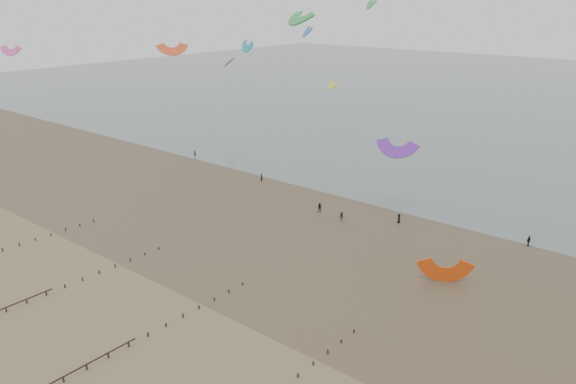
% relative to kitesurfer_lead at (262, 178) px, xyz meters
% --- Properties ---
extents(ground, '(500.00, 500.00, 0.00)m').
position_rel_kitesurfer_lead_xyz_m(ground, '(24.34, -47.39, -0.88)').
color(ground, brown).
rests_on(ground, ground).
extents(sea_and_shore, '(500.00, 665.00, 0.03)m').
position_rel_kitesurfer_lead_xyz_m(sea_and_shore, '(20.26, -12.99, -0.87)').
color(sea_and_shore, '#475654').
rests_on(sea_and_shore, ground).
extents(kitesurfer_lead, '(0.70, 0.52, 1.75)m').
position_rel_kitesurfer_lead_xyz_m(kitesurfer_lead, '(0.00, 0.00, 0.00)').
color(kitesurfer_lead, black).
rests_on(kitesurfer_lead, ground).
extents(kitesurfers, '(144.96, 18.34, 1.89)m').
position_rel_kitesurfer_lead_xyz_m(kitesurfers, '(56.19, 0.51, -0.01)').
color(kitesurfers, black).
rests_on(kitesurfers, ground).
extents(grounded_kite, '(8.07, 7.58, 3.53)m').
position_rel_kitesurfer_lead_xyz_m(grounded_kite, '(49.05, -16.85, -0.88)').
color(grounded_kite, '#D5410D').
rests_on(grounded_kite, ground).
extents(kites_airborne, '(255.50, 104.81, 40.42)m').
position_rel_kitesurfer_lead_xyz_m(kites_airborne, '(25.89, 49.62, 19.20)').
color(kites_airborne, maroon).
rests_on(kites_airborne, ground).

